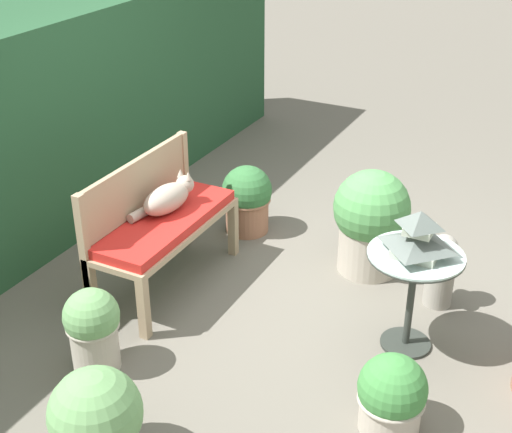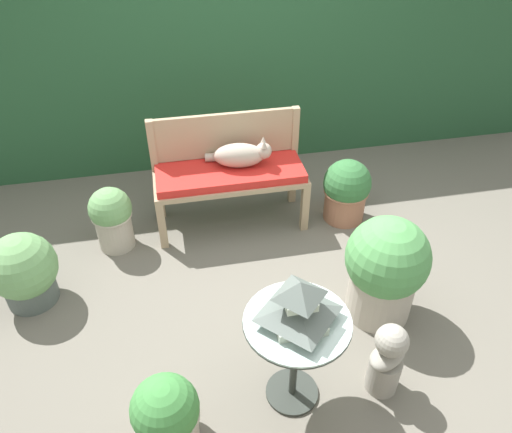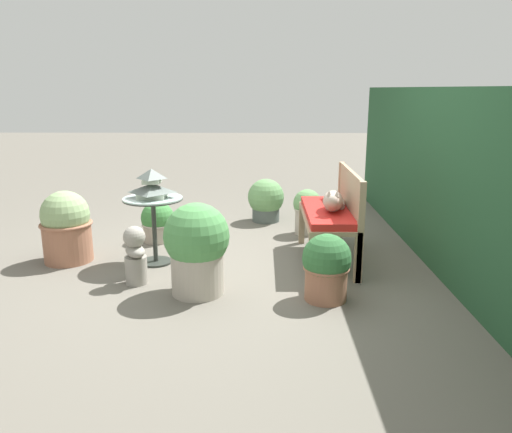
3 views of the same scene
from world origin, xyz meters
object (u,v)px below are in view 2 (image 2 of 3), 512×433
object	(u,v)px
pagoda_birdhouse	(299,305)
potted_plant_bench_right	(346,190)
potted_plant_hedge_corner	(166,414)
garden_bust	(387,359)
potted_plant_path_edge	(385,268)
patio_table	(296,338)
potted_plant_bench_left	(112,217)
garden_bench	(230,178)
potted_plant_table_near	(24,271)
cat	(241,155)

from	to	relation	value
pagoda_birdhouse	potted_plant_bench_right	world-z (taller)	pagoda_birdhouse
pagoda_birdhouse	potted_plant_hedge_corner	world-z (taller)	pagoda_birdhouse
garden_bust	potted_plant_path_edge	distance (m)	0.62
garden_bust	potted_plant_hedge_corner	size ratio (longest dim) A/B	1.15
garden_bust	potted_plant_path_edge	xyz separation A→B (m)	(0.20, 0.57, 0.14)
patio_table	potted_plant_bench_left	size ratio (longest dim) A/B	1.23
garden_bench	pagoda_birdhouse	bearing A→B (deg)	-86.85
pagoda_birdhouse	potted_plant_table_near	size ratio (longest dim) A/B	0.63
potted_plant_path_edge	potted_plant_bench_right	bearing A→B (deg)	83.49
potted_plant_path_edge	potted_plant_table_near	distance (m)	2.43
patio_table	potted_plant_table_near	world-z (taller)	patio_table
garden_bust	potted_plant_bench_left	bearing A→B (deg)	102.95
garden_bench	garden_bust	world-z (taller)	garden_bench
potted_plant_hedge_corner	potted_plant_table_near	world-z (taller)	potted_plant_table_near
patio_table	potted_plant_bench_left	xyz separation A→B (m)	(-1.04, 1.57, -0.23)
pagoda_birdhouse	garden_bust	distance (m)	0.74
garden_bust	potted_plant_bench_right	size ratio (longest dim) A/B	0.95
potted_plant_hedge_corner	garden_bench	bearing A→B (deg)	70.63
potted_plant_table_near	potted_plant_hedge_corner	bearing A→B (deg)	-53.84
patio_table	potted_plant_hedge_corner	xyz separation A→B (m)	(-0.73, -0.12, -0.29)
cat	potted_plant_hedge_corner	xyz separation A→B (m)	(-0.73, -1.84, -0.41)
cat	pagoda_birdhouse	distance (m)	1.73
garden_bench	potted_plant_path_edge	size ratio (longest dim) A/B	1.57
potted_plant_bench_left	garden_bench	bearing A→B (deg)	6.80
potted_plant_bench_left	potted_plant_bench_right	size ratio (longest dim) A/B	0.97
cat	patio_table	xyz separation A→B (m)	(-0.01, -1.72, -0.12)
garden_bench	potted_plant_bench_right	xyz separation A→B (m)	(0.95, -0.12, -0.17)
garden_bench	potted_plant_bench_left	bearing A→B (deg)	-173.20
potted_plant_bench_right	potted_plant_path_edge	world-z (taller)	potted_plant_path_edge
pagoda_birdhouse	garden_bust	xyz separation A→B (m)	(0.54, -0.06, -0.51)
garden_bust	potted_plant_bench_left	xyz separation A→B (m)	(-1.58, 1.63, 0.02)
potted_plant_path_edge	potted_plant_table_near	xyz separation A→B (m)	(-2.35, 0.58, -0.13)
cat	patio_table	world-z (taller)	cat
garden_bench	pagoda_birdhouse	distance (m)	1.72
garden_bench	potted_plant_hedge_corner	bearing A→B (deg)	-109.37
potted_plant_bench_right	cat	bearing A→B (deg)	169.43
potted_plant_table_near	potted_plant_bench_right	bearing A→B (deg)	10.77
potted_plant_bench_right	potted_plant_path_edge	distance (m)	1.07
potted_plant_table_near	garden_bust	bearing A→B (deg)	-28.10
potted_plant_bench_right	potted_plant_path_edge	size ratio (longest dim) A/B	0.71
potted_plant_bench_left	pagoda_birdhouse	bearing A→B (deg)	-56.49
patio_table	potted_plant_table_near	size ratio (longest dim) A/B	1.19
cat	garden_bust	distance (m)	1.89
potted_plant_bench_left	potted_plant_bench_right	distance (m)	1.90
cat	potted_plant_table_near	distance (m)	1.78
potted_plant_bench_left	potted_plant_path_edge	bearing A→B (deg)	-30.82
garden_bust	potted_plant_bench_left	distance (m)	2.27
potted_plant_hedge_corner	potted_plant_table_near	bearing A→B (deg)	126.16
potted_plant_bench_left	potted_plant_bench_right	bearing A→B (deg)	-0.26
potted_plant_bench_left	potted_plant_bench_right	xyz separation A→B (m)	(1.90, -0.01, -0.00)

